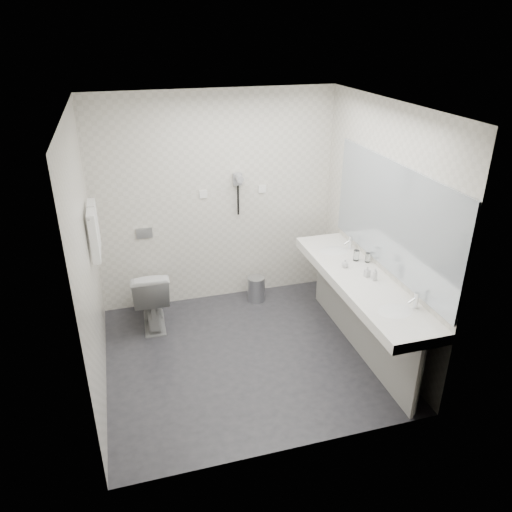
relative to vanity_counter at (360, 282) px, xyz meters
name	(u,v)px	position (x,y,z in m)	size (l,w,h in m)	color
floor	(246,355)	(-1.12, 0.20, -0.80)	(2.80, 2.80, 0.00)	#2A292F
ceiling	(243,106)	(-1.12, 0.20, 1.70)	(2.80, 2.80, 0.00)	white
wall_back	(216,201)	(-1.12, 1.50, 0.45)	(2.80, 2.80, 0.00)	silver
wall_front	(292,318)	(-1.12, -1.10, 0.45)	(2.80, 2.80, 0.00)	silver
wall_left	(87,263)	(-2.52, 0.20, 0.45)	(2.60, 2.60, 0.00)	silver
wall_right	(380,229)	(0.27, 0.20, 0.45)	(2.60, 2.60, 0.00)	silver
vanity_counter	(360,282)	(0.00, 0.00, 0.00)	(0.55, 2.20, 0.10)	white
vanity_panel	(359,318)	(0.02, 0.00, -0.42)	(0.03, 2.15, 0.75)	#9C9992
vanity_post_near	(418,381)	(0.05, -1.04, -0.42)	(0.06, 0.06, 0.75)	silver
vanity_post_far	(322,273)	(0.05, 1.04, -0.42)	(0.06, 0.06, 0.75)	silver
mirror	(392,218)	(0.26, 0.00, 0.65)	(0.02, 2.20, 1.05)	#B2BCC6
basin_near	(395,312)	(0.00, -0.65, 0.04)	(0.40, 0.31, 0.05)	white
basin_far	(334,252)	(0.00, 0.65, 0.04)	(0.40, 0.31, 0.05)	white
faucet_near	(416,300)	(0.19, -0.65, 0.12)	(0.04, 0.04, 0.15)	silver
faucet_far	(350,242)	(0.19, 0.65, 0.12)	(0.04, 0.04, 0.15)	silver
soap_bottle_a	(367,272)	(0.06, 0.00, 0.11)	(0.05, 0.05, 0.11)	beige
soap_bottle_b	(345,263)	(-0.06, 0.25, 0.09)	(0.07, 0.07, 0.09)	beige
soap_bottle_c	(375,274)	(0.10, -0.09, 0.12)	(0.05, 0.05, 0.13)	beige
glass_left	(368,258)	(0.22, 0.29, 0.10)	(0.06, 0.06, 0.10)	silver
glass_right	(356,255)	(0.13, 0.36, 0.11)	(0.06, 0.06, 0.11)	silver
toilet	(151,296)	(-1.99, 1.07, -0.44)	(0.40, 0.71, 0.72)	white
flush_plate	(144,233)	(-1.98, 1.49, 0.15)	(0.18, 0.02, 0.12)	#B2B5BA
pedal_bin	(256,289)	(-0.72, 1.25, -0.65)	(0.21, 0.21, 0.30)	#B2B5BA
bin_lid	(256,278)	(-0.72, 1.25, -0.49)	(0.21, 0.21, 0.01)	#B2B5BA
towel_rail	(90,209)	(-2.47, 0.75, 0.75)	(0.02, 0.02, 0.62)	silver
towel_near	(94,236)	(-2.46, 0.61, 0.53)	(0.07, 0.24, 0.48)	white
towel_far	(94,225)	(-2.46, 0.89, 0.53)	(0.07, 0.24, 0.48)	white
dryer_cradle	(238,179)	(-0.88, 1.47, 0.70)	(0.10, 0.04, 0.14)	#96979C
dryer_barrel	(239,178)	(-0.88, 1.40, 0.73)	(0.08, 0.08, 0.14)	#96979C
dryer_cord	(238,200)	(-0.88, 1.46, 0.45)	(0.02, 0.02, 0.35)	black
switch_plate_a	(203,194)	(-1.27, 1.49, 0.55)	(0.09, 0.02, 0.09)	white
switch_plate_b	(262,189)	(-0.57, 1.49, 0.55)	(0.09, 0.02, 0.09)	white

